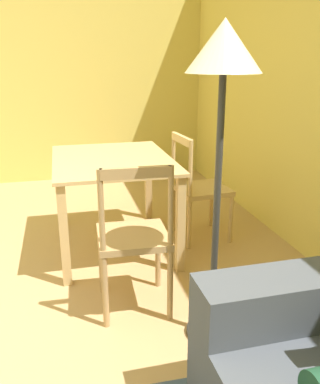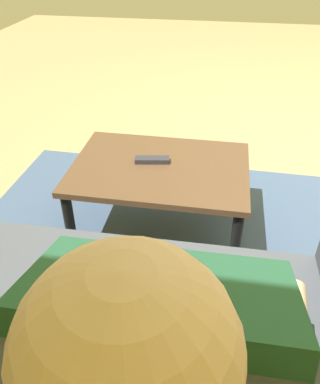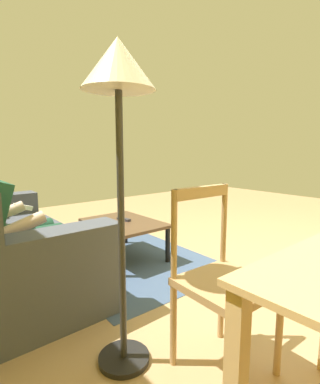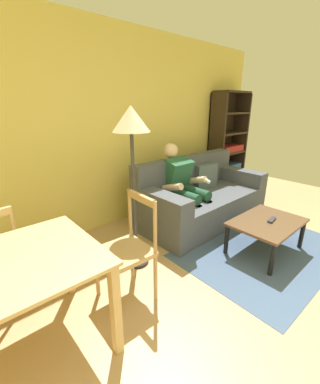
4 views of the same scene
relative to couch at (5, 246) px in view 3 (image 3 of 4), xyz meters
name	(u,v)px [view 3 (image 3 of 4)]	position (x,y,z in m)	size (l,w,h in m)	color
ground_plane	(284,269)	(-1.39, -2.12, -0.33)	(9.00, 9.00, 0.00)	tan
couch	(5,246)	(0.00, 0.00, 0.00)	(2.04, 0.95, 0.93)	#474C56
person_lounging	(5,225)	(-0.35, 0.05, 0.27)	(0.59, 0.94, 1.16)	#23563D
coffee_table	(124,226)	(-0.14, -1.11, 0.01)	(0.86, 0.62, 0.39)	brown
tv_remote	(124,219)	(-0.09, -1.14, 0.07)	(0.05, 0.17, 0.02)	#2D2D38
dining_chair_facing_couch	(222,282)	(-1.78, -0.65, 0.14)	(0.44, 0.44, 0.96)	tan
area_rug	(125,257)	(-0.14, -1.11, -0.33)	(2.00, 1.40, 0.01)	#3D5170
floor_lamp	(119,96)	(-1.43, -0.27, 1.07)	(0.36, 0.36, 1.67)	black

